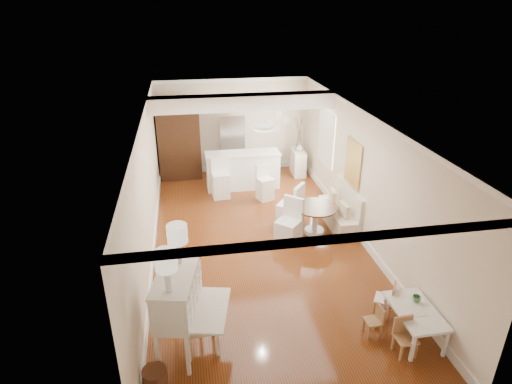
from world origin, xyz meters
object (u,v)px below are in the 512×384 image
object	(u,v)px
slip_chair_far	(290,204)
breakfast_counter	(243,170)
kids_chair_a	(373,321)
fridge	(244,145)
kids_chair_b	(384,298)
pantry_cabinet	(179,140)
kids_table	(413,323)
gustavian_armchair	(200,323)
sideboard	(298,162)
bar_stool_right	(265,183)
kids_chair_c	(406,338)
bar_stool_left	(220,178)
wicker_basket	(155,380)
slip_chair_near	(289,221)
secretary_bureau	(178,314)
dining_table	(315,220)

from	to	relation	value
slip_chair_far	breakfast_counter	xyz separation A→B (m)	(-0.79, 2.29, 0.01)
kids_chair_a	fridge	size ratio (longest dim) A/B	0.29
slip_chair_far	fridge	distance (m)	3.42
kids_chair_b	breakfast_counter	world-z (taller)	breakfast_counter
slip_chair_far	kids_chair_b	bearing A→B (deg)	51.03
slip_chair_far	pantry_cabinet	xyz separation A→B (m)	(-2.49, 3.37, 0.64)
kids_table	pantry_cabinet	distance (m)	8.19
gustavian_armchair	sideboard	world-z (taller)	gustavian_armchair
kids_chair_a	sideboard	xyz separation A→B (m)	(0.58, 6.82, 0.12)
gustavian_armchair	bar_stool_right	world-z (taller)	gustavian_armchair
gustavian_armchair	kids_chair_c	distance (m)	3.06
kids_table	bar_stool_left	bearing A→B (deg)	113.42
wicker_basket	fridge	xyz separation A→B (m)	(2.35, 7.66, 0.73)
wicker_basket	slip_chair_near	distance (m)	4.46
kids_chair_b	kids_chair_c	size ratio (longest dim) A/B	1.02
kids_chair_a	kids_chair_c	bearing A→B (deg)	28.52
kids_table	kids_chair_c	xyz separation A→B (m)	(-0.30, -0.32, 0.05)
slip_chair_near	breakfast_counter	size ratio (longest dim) A/B	0.48
kids_chair_c	slip_chair_far	bearing A→B (deg)	96.79
bar_stool_left	bar_stool_right	xyz separation A→B (m)	(1.14, -0.34, -0.07)
kids_chair_a	slip_chair_near	size ratio (longest dim) A/B	0.52
fridge	sideboard	size ratio (longest dim) A/B	2.28
secretary_bureau	kids_chair_b	size ratio (longest dim) A/B	2.15
dining_table	breakfast_counter	distance (m)	3.10
sideboard	bar_stool_left	bearing A→B (deg)	-150.32
secretary_bureau	slip_chair_near	distance (m)	3.70
kids_chair_b	pantry_cabinet	distance (m)	7.57
breakfast_counter	dining_table	bearing A→B (deg)	-66.37
gustavian_armchair	breakfast_counter	size ratio (longest dim) A/B	0.47
dining_table	slip_chair_near	size ratio (longest dim) A/B	0.99
dining_table	kids_chair_a	bearing A→B (deg)	-90.63
secretary_bureau	bar_stool_right	size ratio (longest dim) A/B	1.44
kids_chair_c	sideboard	distance (m)	7.31
kids_chair_c	bar_stool_left	distance (m)	6.42
breakfast_counter	secretary_bureau	bearing A→B (deg)	-106.90
wicker_basket	breakfast_counter	bearing A→B (deg)	71.98
sideboard	slip_chair_far	bearing A→B (deg)	-105.75
gustavian_armchair	kids_chair_a	world-z (taller)	gustavian_armchair
kids_chair_b	slip_chair_near	world-z (taller)	slip_chair_near
dining_table	sideboard	distance (m)	3.59
slip_chair_far	fridge	world-z (taller)	fridge
kids_chair_a	secretary_bureau	bearing A→B (deg)	-96.27
sideboard	wicker_basket	bearing A→B (deg)	-115.72
wicker_basket	kids_table	bearing A→B (deg)	4.97
kids_chair_a	sideboard	world-z (taller)	sideboard
bar_stool_right	sideboard	distance (m)	2.07
pantry_cabinet	wicker_basket	bearing A→B (deg)	-93.35
wicker_basket	pantry_cabinet	xyz separation A→B (m)	(0.45, 7.69, 0.98)
slip_chair_near	pantry_cabinet	bearing A→B (deg)	161.05
kids_chair_c	slip_chair_near	xyz separation A→B (m)	(-0.94, 3.50, 0.19)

